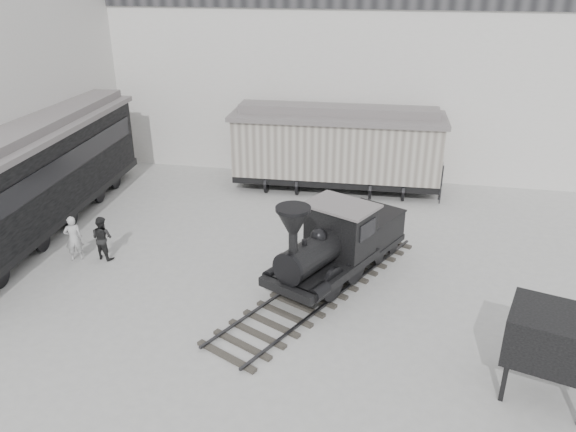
% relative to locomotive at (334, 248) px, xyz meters
% --- Properties ---
extents(ground, '(90.00, 90.00, 0.00)m').
position_rel_locomotive_xyz_m(ground, '(-1.73, -3.40, -1.24)').
color(ground, '#9E9E9B').
extents(north_wall, '(34.00, 2.51, 11.00)m').
position_rel_locomotive_xyz_m(north_wall, '(-1.73, 11.58, 4.31)').
color(north_wall, silver).
rests_on(north_wall, ground).
extents(west_pavilion, '(7.00, 12.11, 9.00)m').
position_rel_locomotive_xyz_m(west_pavilion, '(-16.23, 6.57, 3.25)').
color(west_pavilion, silver).
rests_on(west_pavilion, ground).
extents(locomotive, '(6.07, 9.44, 3.36)m').
position_rel_locomotive_xyz_m(locomotive, '(0.00, 0.00, 0.00)').
color(locomotive, black).
rests_on(locomotive, ground).
extents(boxcar, '(9.87, 3.41, 4.00)m').
position_rel_locomotive_xyz_m(boxcar, '(-1.00, 8.64, 0.86)').
color(boxcar, black).
rests_on(boxcar, ground).
extents(passenger_coach, '(4.14, 15.26, 4.04)m').
position_rel_locomotive_xyz_m(passenger_coach, '(-12.19, 1.57, 0.99)').
color(passenger_coach, black).
rests_on(passenger_coach, ground).
extents(visitor_a, '(0.74, 0.66, 1.70)m').
position_rel_locomotive_xyz_m(visitor_a, '(-9.32, -0.37, -0.39)').
color(visitor_a, silver).
rests_on(visitor_a, ground).
extents(visitor_b, '(0.92, 0.79, 1.64)m').
position_rel_locomotive_xyz_m(visitor_b, '(-8.37, -0.07, -0.42)').
color(visitor_b, black).
rests_on(visitor_b, ground).
extents(coal_hopper, '(2.54, 2.28, 2.32)m').
position_rel_locomotive_xyz_m(coal_hopper, '(5.81, -4.47, 0.27)').
color(coal_hopper, black).
rests_on(coal_hopper, ground).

